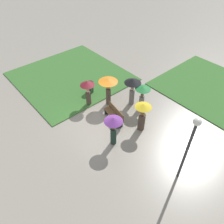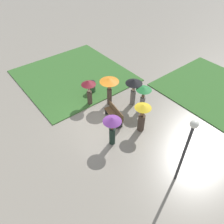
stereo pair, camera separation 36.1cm
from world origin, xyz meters
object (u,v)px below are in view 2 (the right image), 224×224
at_px(crowd_person_purple, 112,125).
at_px(crowd_person_orange, 109,84).
at_px(crowd_person_maroon, 89,88).
at_px(trash_bin, 92,87).
at_px(crowd_person_yellow, 142,115).
at_px(crowd_person_black, 134,86).
at_px(crowd_person_green, 143,94).
at_px(lamp_post, 187,144).
at_px(park_bench, 114,114).

bearing_deg(crowd_person_purple, crowd_person_orange, -179.91).
distance_m(crowd_person_purple, crowd_person_maroon, 3.59).
xyz_separation_m(trash_bin, crowd_person_yellow, (4.67, 0.09, 0.71)).
xyz_separation_m(crowd_person_purple, crowd_person_orange, (-2.69, 1.93, 0.16)).
height_order(crowd_person_orange, crowd_person_maroon, crowd_person_orange).
relative_size(crowd_person_yellow, crowd_person_black, 0.97).
bearing_deg(crowd_person_maroon, trash_bin, -145.67).
relative_size(crowd_person_purple, crowd_person_yellow, 1.02).
xyz_separation_m(crowd_person_purple, crowd_person_yellow, (0.23, 1.89, -0.22)).
bearing_deg(crowd_person_purple, crowd_person_green, 142.87).
relative_size(lamp_post, crowd_person_green, 2.20).
bearing_deg(lamp_post, crowd_person_purple, -164.88).
bearing_deg(crowd_person_yellow, crowd_person_purple, -120.38).
distance_m(park_bench, lamp_post, 5.22).
bearing_deg(trash_bin, park_bench, -10.52).
xyz_separation_m(crowd_person_green, crowd_person_black, (-0.77, -0.09, 0.22)).
height_order(crowd_person_green, crowd_person_orange, crowd_person_orange).
bearing_deg(crowd_person_maroon, crowd_person_yellow, 90.25).
bearing_deg(trash_bin, lamp_post, -6.11).
relative_size(crowd_person_orange, crowd_person_yellow, 1.06).
distance_m(park_bench, crowd_person_maroon, 2.33).
xyz_separation_m(lamp_post, crowd_person_maroon, (-6.97, -0.01, -1.16)).
xyz_separation_m(crowd_person_maroon, crowd_person_black, (1.72, 2.14, 0.12)).
bearing_deg(crowd_person_orange, crowd_person_purple, 121.06).
height_order(lamp_post, crowd_person_purple, lamp_post).
xyz_separation_m(park_bench, crowd_person_purple, (1.30, -1.22, 0.89)).
height_order(crowd_person_green, crowd_person_purple, crowd_person_purple).
xyz_separation_m(crowd_person_green, crowd_person_yellow, (1.20, -1.28, -0.07)).
height_order(lamp_post, crowd_person_yellow, lamp_post).
bearing_deg(park_bench, trash_bin, 179.44).
distance_m(park_bench, crowd_person_black, 2.14).
relative_size(crowd_person_purple, crowd_person_orange, 0.96).
distance_m(crowd_person_green, crowd_person_yellow, 1.76).
xyz_separation_m(trash_bin, crowd_person_black, (2.70, 1.28, 1.00)).
xyz_separation_m(park_bench, crowd_person_black, (-0.44, 1.86, 0.95)).
bearing_deg(lamp_post, crowd_person_green, 153.68).
height_order(crowd_person_orange, crowd_person_yellow, crowd_person_orange).
bearing_deg(trash_bin, crowd_person_green, 21.53).
xyz_separation_m(lamp_post, trash_bin, (-7.95, 0.85, -2.04)).
distance_m(lamp_post, crowd_person_purple, 3.80).
xyz_separation_m(crowd_person_green, crowd_person_purple, (0.97, -3.17, 0.16)).
distance_m(crowd_person_maroon, crowd_person_yellow, 3.82).
relative_size(trash_bin, crowd_person_black, 0.44).
distance_m(crowd_person_green, crowd_person_purple, 3.31).
bearing_deg(trash_bin, crowd_person_yellow, 1.08).
relative_size(park_bench, crowd_person_green, 0.96).
bearing_deg(crowd_person_yellow, trash_bin, 157.74).
distance_m(park_bench, crowd_person_orange, 1.88).
bearing_deg(crowd_person_green, crowd_person_purple, -99.49).
height_order(crowd_person_purple, crowd_person_maroon, crowd_person_purple).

